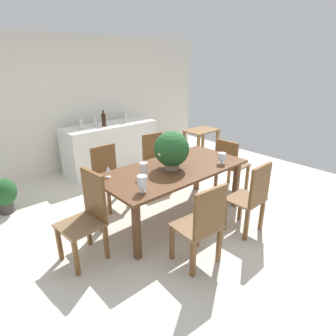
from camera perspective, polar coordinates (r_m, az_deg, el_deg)
ground_plane at (r=4.38m, az=-1.30°, el=-8.39°), size 7.04×7.04×0.00m
back_wall at (r=6.08m, az=-18.01°, el=12.12°), size 6.40×0.10×2.60m
dining_table at (r=3.90m, az=1.11°, el=-1.12°), size 2.08×1.02×0.76m
chair_far_right at (r=4.93m, az=-2.51°, el=1.93°), size 0.47×0.47×0.96m
chair_head_end at (r=3.30m, az=-15.91°, el=-8.69°), size 0.49×0.48×1.03m
chair_far_left at (r=4.44m, az=-11.99°, el=-0.98°), size 0.45×0.47×0.93m
chair_foot_end at (r=4.89m, az=12.39°, el=1.04°), size 0.50×0.47×0.92m
chair_near_right at (r=3.75m, az=16.65°, el=-5.38°), size 0.45×0.41×0.98m
chair_near_left at (r=3.06m, az=7.07°, el=-10.94°), size 0.50×0.46×0.98m
flower_centerpiece at (r=3.76m, az=0.74°, el=3.75°), size 0.48×0.48×0.52m
crystal_vase_left at (r=4.07m, az=10.85°, el=2.21°), size 0.12×0.12×0.16m
crystal_vase_center_near at (r=3.54m, az=-4.97°, el=-0.25°), size 0.10×0.10×0.20m
crystal_vase_right at (r=3.15m, az=-5.25°, el=-2.87°), size 0.11×0.11×0.20m
wine_glass at (r=3.62m, az=-12.07°, el=-0.26°), size 0.06×0.06×0.15m
kitchen_counter at (r=5.91m, az=-11.42°, el=4.22°), size 1.88×0.66×0.94m
wine_bottle_tall at (r=5.62m, az=-12.89°, el=9.52°), size 0.08×0.08×0.30m
wine_bottle_amber at (r=5.88m, az=-8.59°, el=10.19°), size 0.07×0.07×0.29m
wine_bottle_dark at (r=5.49m, az=-17.24°, el=8.56°), size 0.07×0.07×0.25m
wine_bottle_clear at (r=5.63m, az=-14.48°, el=9.18°), size 0.08×0.08×0.27m
side_table at (r=6.06m, az=6.69°, el=5.93°), size 0.69×0.49×0.76m
potted_plant_floor at (r=4.82m, az=-30.38°, el=-4.52°), size 0.38×0.38×0.54m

